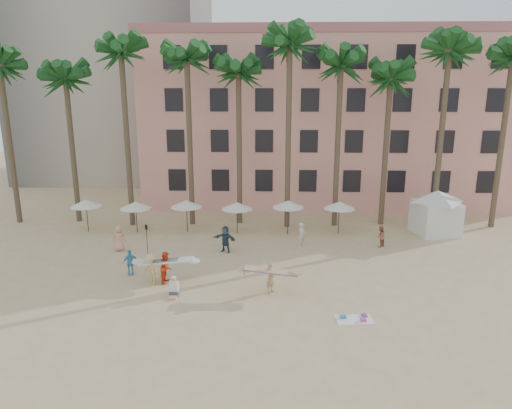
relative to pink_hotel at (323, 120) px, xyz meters
The scene contains 11 objects.
ground 28.09m from the pink_hotel, 105.07° to the right, with size 120.00×120.00×0.00m, color #D1B789.
pink_hotel is the anchor object (origin of this frame).
palm_row 13.71m from the pink_hotel, 120.56° to the right, with size 44.40×5.40×16.30m.
umbrella_row 17.73m from the pink_hotel, 126.53° to the right, with size 22.50×2.70×2.73m.
cabana 16.27m from the pink_hotel, 59.89° to the right, with size 5.20×5.20×3.50m.
beach_towel 28.47m from the pink_hotel, 92.29° to the right, with size 1.89×1.18×0.14m.
carrier_yellow 25.88m from the pink_hotel, 102.26° to the right, with size 3.00×0.93×1.84m.
carrier_white 26.74m from the pink_hotel, 116.34° to the right, with size 3.27×0.97×1.88m.
beachgoers 22.74m from the pink_hotel, 115.78° to the right, with size 19.59×8.29×1.89m.
paddle 24.22m from the pink_hotel, 126.16° to the right, with size 0.18×0.04×2.23m.
seated_man 28.20m from the pink_hotel, 113.07° to the right, with size 0.48×0.83×1.08m.
Camera 1 is at (1.72, -22.03, 11.07)m, focal length 32.00 mm.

